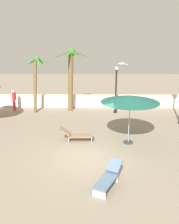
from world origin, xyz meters
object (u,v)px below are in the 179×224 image
object	(u,v)px
palm_tree_0	(71,73)
seagull_1	(122,64)
lounge_chair_0	(76,135)
patio_umbrella_1	(130,99)
palm_tree_1	(36,78)
guest_0	(14,98)
lamp_post_0	(116,89)
lounge_chair_1	(108,177)

from	to	relation	value
palm_tree_0	seagull_1	bearing A→B (deg)	-47.80
lounge_chair_0	seagull_1	bearing A→B (deg)	41.19
patio_umbrella_1	palm_tree_1	xyz separation A→B (m)	(-6.34, 5.89, 0.20)
patio_umbrella_1	lounge_chair_0	world-z (taller)	patio_umbrella_1
patio_umbrella_1	guest_0	bearing A→B (deg)	142.46
lounge_chair_0	palm_tree_1	bearing A→B (deg)	120.63
palm_tree_0	guest_0	world-z (taller)	palm_tree_0
lamp_post_0	palm_tree_1	bearing A→B (deg)	179.92
patio_umbrella_1	lounge_chair_1	distance (m)	5.05
palm_tree_0	lounge_chair_1	distance (m)	11.37
seagull_1	lamp_post_0	bearing A→B (deg)	90.38
palm_tree_1	lamp_post_0	world-z (taller)	palm_tree_1
palm_tree_0	palm_tree_1	bearing A→B (deg)	-167.43
palm_tree_0	guest_0	distance (m)	5.05
lamp_post_0	lounge_chair_0	size ratio (longest dim) A/B	1.92
lounge_chair_0	lounge_chair_1	distance (m)	4.79
palm_tree_0	seagull_1	distance (m)	5.33
palm_tree_0	seagull_1	xyz separation A→B (m)	(3.50, -3.86, 1.11)
lamp_post_0	guest_0	size ratio (longest dim) A/B	2.12
palm_tree_1	seagull_1	size ratio (longest dim) A/B	3.87
patio_umbrella_1	seagull_1	distance (m)	3.07
lamp_post_0	seagull_1	world-z (taller)	seagull_1
lounge_chair_1	patio_umbrella_1	bearing A→B (deg)	72.07
patio_umbrella_1	guest_0	size ratio (longest dim) A/B	1.88
patio_umbrella_1	seagull_1	bearing A→B (deg)	94.30
palm_tree_0	seagull_1	size ratio (longest dim) A/B	4.37
palm_tree_1	lounge_chair_1	bearing A→B (deg)	-64.25
palm_tree_0	seagull_1	world-z (taller)	palm_tree_0
lounge_chair_0	seagull_1	xyz separation A→B (m)	(2.77, 2.42, 3.78)
palm_tree_0	palm_tree_1	world-z (taller)	palm_tree_0
palm_tree_0	palm_tree_1	distance (m)	2.72
patio_umbrella_1	palm_tree_0	xyz separation A→B (m)	(-3.70, 6.47, 0.50)
palm_tree_1	guest_0	world-z (taller)	palm_tree_1
palm_tree_0	lounge_chair_0	size ratio (longest dim) A/B	2.63
palm_tree_1	lamp_post_0	distance (m)	6.18
lamp_post_0	guest_0	distance (m)	8.16
lamp_post_0	lounge_chair_1	xyz separation A→B (m)	(-1.19, -10.22, -1.49)
patio_umbrella_1	palm_tree_0	world-z (taller)	palm_tree_0
lamp_post_0	guest_0	world-z (taller)	lamp_post_0
palm_tree_0	lounge_chair_1	xyz separation A→B (m)	(2.30, -10.81, -2.66)
lamp_post_0	lounge_chair_0	world-z (taller)	lamp_post_0
guest_0	palm_tree_0	bearing A→B (deg)	1.02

